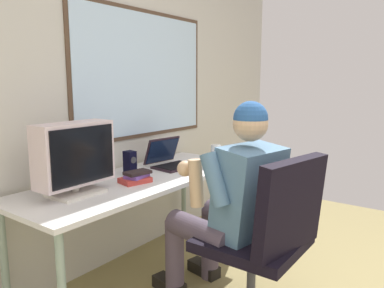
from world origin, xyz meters
The scene contains 9 objects.
wall_rear centered at (0.02, 2.16, 1.36)m, with size 4.99×0.08×2.71m.
desk centered at (0.01, 1.77, 0.66)m, with size 1.76×0.66×0.72m.
office_chair centered at (0.01, 0.84, 0.57)m, with size 0.60×0.64×0.98m.
person_seated centered at (0.06, 1.11, 0.66)m, with size 0.59×0.83×1.25m.
crt_monitor centered at (-0.49, 1.80, 0.94)m, with size 0.45×0.23×0.41m.
laptop centered at (0.37, 1.83, 0.77)m, with size 0.34×0.34×0.21m.
wine_glass centered at (0.69, 1.62, 0.81)m, with size 0.08×0.08×0.14m.
desk_speaker centered at (0.02, 1.89, 0.80)m, with size 0.07×0.09×0.16m.
book_stack centered at (-0.11, 1.71, 0.75)m, with size 0.21×0.17×0.07m.
Camera 1 is at (-1.75, 0.05, 1.35)m, focal length 34.94 mm.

